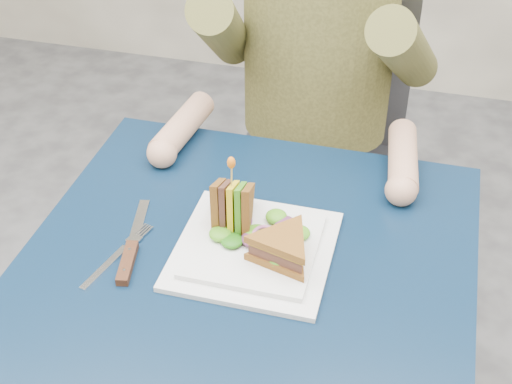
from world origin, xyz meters
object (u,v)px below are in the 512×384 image
(table, at_px, (245,297))
(plate, at_px, (254,249))
(chair, at_px, (320,132))
(knife, at_px, (130,255))
(diner, at_px, (319,13))
(fork, at_px, (115,257))
(sandwich_flat, at_px, (283,248))
(sandwich_upright, at_px, (232,207))

(table, xyz_separation_m, plate, (0.01, 0.03, 0.09))
(chair, relative_size, knife, 4.23)
(table, distance_m, chair, 0.73)
(diner, xyz_separation_m, fork, (-0.21, -0.65, -0.18))
(sandwich_flat, xyz_separation_m, knife, (-0.25, -0.04, -0.04))
(chair, distance_m, sandwich_flat, 0.76)
(fork, bearing_deg, chair, 74.49)
(sandwich_upright, bearing_deg, knife, -143.24)
(sandwich_upright, bearing_deg, chair, 86.32)
(chair, bearing_deg, plate, -89.27)
(chair, height_order, fork, chair)
(table, bearing_deg, knife, -168.98)
(chair, xyz_separation_m, sandwich_flat, (0.06, -0.72, 0.23))
(chair, bearing_deg, sandwich_flat, -84.90)
(plate, height_order, sandwich_flat, sandwich_flat)
(fork, xyz_separation_m, knife, (0.02, 0.01, 0.00))
(plate, height_order, knife, plate)
(sandwich_flat, distance_m, fork, 0.28)
(chair, xyz_separation_m, knife, (-0.19, -0.76, 0.20))
(chair, relative_size, sandwich_flat, 5.98)
(knife, bearing_deg, chair, 75.95)
(sandwich_flat, bearing_deg, sandwich_upright, 146.39)
(chair, bearing_deg, table, -90.00)
(table, bearing_deg, fork, -168.21)
(diner, distance_m, sandwich_flat, 0.62)
(table, height_order, plate, plate)
(sandwich_upright, height_order, knife, sandwich_upright)
(table, height_order, sandwich_flat, sandwich_flat)
(chair, distance_m, fork, 0.82)
(chair, relative_size, fork, 5.26)
(plate, xyz_separation_m, sandwich_upright, (-0.05, 0.04, 0.05))
(sandwich_upright, bearing_deg, fork, -145.36)
(diner, distance_m, sandwich_upright, 0.55)
(sandwich_upright, distance_m, knife, 0.19)
(sandwich_upright, bearing_deg, table, -60.54)
(table, bearing_deg, diner, 90.00)
(diner, distance_m, fork, 0.71)
(table, xyz_separation_m, chair, (0.00, 0.72, -0.11))
(table, bearing_deg, plate, 72.75)
(plate, xyz_separation_m, knife, (-0.20, -0.07, -0.00))
(chair, bearing_deg, fork, -105.51)
(fork, bearing_deg, plate, 18.23)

